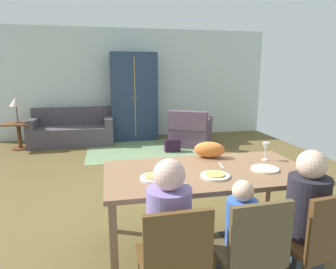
{
  "coord_description": "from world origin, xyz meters",
  "views": [
    {
      "loc": [
        -0.68,
        -3.96,
        1.65
      ],
      "look_at": [
        0.08,
        -0.33,
        0.85
      ],
      "focal_mm": 31.25,
      "sensor_mm": 36.0,
      "label": 1
    }
  ],
  "objects_px": {
    "dining_chair_child": "(250,249)",
    "person_child": "(238,243)",
    "dining_table": "(208,177)",
    "table_lamp": "(16,103)",
    "person_woman": "(302,225)",
    "side_table": "(19,132)",
    "wine_glass": "(266,148)",
    "dining_chair_woman": "(319,240)",
    "plate_near_man": "(155,178)",
    "plate_near_child": "(215,176)",
    "armoire": "(134,97)",
    "cat": "(209,150)",
    "armchair": "(190,132)",
    "handbag": "(172,146)",
    "couch": "(73,131)",
    "dining_chair_man": "(174,259)",
    "plate_near_woman": "(265,169)",
    "person_man": "(168,241)"
  },
  "relations": [
    {
      "from": "wine_glass",
      "to": "armoire",
      "type": "xyz_separation_m",
      "value": [
        -0.91,
        4.57,
        0.16
      ]
    },
    {
      "from": "wine_glass",
      "to": "person_woman",
      "type": "xyz_separation_m",
      "value": [
        -0.16,
        -0.85,
        -0.38
      ]
    },
    {
      "from": "wine_glass",
      "to": "person_woman",
      "type": "height_order",
      "value": "person_woman"
    },
    {
      "from": "plate_near_child",
      "to": "plate_near_man",
      "type": "bearing_deg",
      "value": 173.4
    },
    {
      "from": "side_table",
      "to": "cat",
      "type": "bearing_deg",
      "value": -53.03
    },
    {
      "from": "plate_near_man",
      "to": "couch",
      "type": "distance_m",
      "value": 4.82
    },
    {
      "from": "wine_glass",
      "to": "cat",
      "type": "distance_m",
      "value": 0.57
    },
    {
      "from": "plate_near_child",
      "to": "dining_chair_man",
      "type": "relative_size",
      "value": 0.29
    },
    {
      "from": "dining_chair_child",
      "to": "plate_near_child",
      "type": "bearing_deg",
      "value": 90.32
    },
    {
      "from": "person_child",
      "to": "handbag",
      "type": "bearing_deg",
      "value": 84.02
    },
    {
      "from": "couch",
      "to": "handbag",
      "type": "height_order",
      "value": "couch"
    },
    {
      "from": "person_man",
      "to": "cat",
      "type": "xyz_separation_m",
      "value": [
        0.67,
        1.06,
        0.33
      ]
    },
    {
      "from": "plate_near_woman",
      "to": "side_table",
      "type": "height_order",
      "value": "plate_near_woman"
    },
    {
      "from": "dining_chair_woman",
      "to": "person_woman",
      "type": "relative_size",
      "value": 0.78
    },
    {
      "from": "plate_near_child",
      "to": "dining_chair_woman",
      "type": "relative_size",
      "value": 0.29
    },
    {
      "from": "dining_table",
      "to": "dining_chair_child",
      "type": "distance_m",
      "value": 0.87
    },
    {
      "from": "person_woman",
      "to": "armchair",
      "type": "xyz_separation_m",
      "value": [
        0.43,
        4.49,
        -0.19
      ]
    },
    {
      "from": "cat",
      "to": "dining_chair_child",
      "type": "bearing_deg",
      "value": -76.78
    },
    {
      "from": "dining_chair_child",
      "to": "person_woman",
      "type": "height_order",
      "value": "person_woman"
    },
    {
      "from": "person_child",
      "to": "side_table",
      "type": "bearing_deg",
      "value": 119.27
    },
    {
      "from": "table_lamp",
      "to": "person_child",
      "type": "bearing_deg",
      "value": -60.73
    },
    {
      "from": "person_woman",
      "to": "armoire",
      "type": "distance_m",
      "value": 5.5
    },
    {
      "from": "armoire",
      "to": "table_lamp",
      "type": "bearing_deg",
      "value": -169.29
    },
    {
      "from": "dining_chair_man",
      "to": "person_woman",
      "type": "xyz_separation_m",
      "value": [
        1.03,
        0.18,
        0.02
      ]
    },
    {
      "from": "plate_near_child",
      "to": "handbag",
      "type": "xyz_separation_m",
      "value": [
        0.42,
        3.55,
        -0.64
      ]
    },
    {
      "from": "person_woman",
      "to": "person_child",
      "type": "bearing_deg",
      "value": -179.45
    },
    {
      "from": "person_child",
      "to": "table_lamp",
      "type": "distance_m",
      "value": 5.7
    },
    {
      "from": "plate_near_man",
      "to": "person_child",
      "type": "height_order",
      "value": "person_child"
    },
    {
      "from": "armoire",
      "to": "plate_near_child",
      "type": "bearing_deg",
      "value": -87.3
    },
    {
      "from": "plate_near_man",
      "to": "side_table",
      "type": "xyz_separation_m",
      "value": [
        -2.26,
        4.39,
        -0.39
      ]
    },
    {
      "from": "plate_near_man",
      "to": "person_child",
      "type": "bearing_deg",
      "value": -47.04
    },
    {
      "from": "dining_chair_child",
      "to": "person_child",
      "type": "relative_size",
      "value": 0.94
    },
    {
      "from": "table_lamp",
      "to": "handbag",
      "type": "relative_size",
      "value": 1.69
    },
    {
      "from": "person_man",
      "to": "plate_near_child",
      "type": "bearing_deg",
      "value": 43.36
    },
    {
      "from": "plate_near_man",
      "to": "person_woman",
      "type": "bearing_deg",
      "value": -28.04
    },
    {
      "from": "person_man",
      "to": "person_woman",
      "type": "relative_size",
      "value": 1.0
    },
    {
      "from": "couch",
      "to": "handbag",
      "type": "xyz_separation_m",
      "value": [
        2.12,
        -1.16,
        -0.17
      ]
    },
    {
      "from": "person_woman",
      "to": "side_table",
      "type": "height_order",
      "value": "person_woman"
    },
    {
      "from": "person_child",
      "to": "cat",
      "type": "bearing_deg",
      "value": 81.88
    },
    {
      "from": "dining_chair_woman",
      "to": "cat",
      "type": "relative_size",
      "value": 2.72
    },
    {
      "from": "cat",
      "to": "armchair",
      "type": "height_order",
      "value": "cat"
    },
    {
      "from": "dining_table",
      "to": "dining_chair_man",
      "type": "height_order",
      "value": "dining_chair_man"
    },
    {
      "from": "plate_near_child",
      "to": "plate_near_woman",
      "type": "distance_m",
      "value": 0.53
    },
    {
      "from": "couch",
      "to": "table_lamp",
      "type": "height_order",
      "value": "table_lamp"
    },
    {
      "from": "dining_chair_child",
      "to": "couch",
      "type": "relative_size",
      "value": 0.47
    },
    {
      "from": "armchair",
      "to": "plate_near_man",
      "type": "bearing_deg",
      "value": -110.38
    },
    {
      "from": "plate_near_child",
      "to": "cat",
      "type": "relative_size",
      "value": 0.78
    },
    {
      "from": "dining_table",
      "to": "table_lamp",
      "type": "height_order",
      "value": "table_lamp"
    },
    {
      "from": "plate_near_man",
      "to": "plate_near_woman",
      "type": "relative_size",
      "value": 1.0
    },
    {
      "from": "dining_chair_woman",
      "to": "side_table",
      "type": "xyz_separation_m",
      "value": [
        -3.3,
        5.12,
        -0.11
      ]
    }
  ]
}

